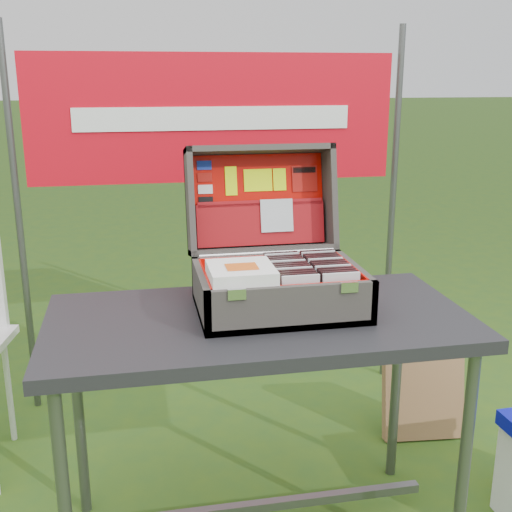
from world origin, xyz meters
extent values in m
cube|color=black|center=(-0.01, 0.03, 0.77)|extent=(1.26, 0.63, 0.04)
cylinder|color=#59595B|center=(-0.58, -0.22, 0.37)|extent=(0.04, 0.04, 0.75)
cylinder|color=#59595B|center=(0.56, -0.22, 0.37)|extent=(0.04, 0.04, 0.75)
cylinder|color=#59595B|center=(-0.58, 0.29, 0.37)|extent=(0.04, 0.04, 0.75)
cylinder|color=#59595B|center=(0.56, 0.29, 0.37)|extent=(0.04, 0.04, 0.75)
cube|color=#59595B|center=(-0.01, 0.03, 0.12)|extent=(1.11, 0.03, 0.03)
cube|color=#3D3833|center=(0.06, 0.06, 0.80)|extent=(0.50, 0.35, 0.02)
cube|color=#3D3833|center=(0.06, -0.10, 0.85)|extent=(0.50, 0.02, 0.13)
cube|color=#3D3833|center=(0.06, 0.23, 0.85)|extent=(0.50, 0.02, 0.13)
cube|color=#3D3833|center=(-0.18, 0.06, 0.85)|extent=(0.02, 0.35, 0.13)
cube|color=#3D3833|center=(0.29, 0.06, 0.85)|extent=(0.02, 0.35, 0.13)
cube|color=#EA0801|center=(0.06, 0.06, 0.81)|extent=(0.46, 0.32, 0.01)
cube|color=silver|center=(-0.10, -0.11, 0.91)|extent=(0.05, 0.01, 0.03)
cube|color=silver|center=(0.22, -0.11, 0.91)|extent=(0.05, 0.01, 0.03)
cylinder|color=silver|center=(0.06, 0.24, 0.92)|extent=(0.45, 0.02, 0.02)
cube|color=#3D3833|center=(0.06, 0.40, 1.07)|extent=(0.50, 0.10, 0.35)
cube|color=#3D3833|center=(0.06, 0.38, 1.24)|extent=(0.50, 0.13, 0.05)
cube|color=#3D3833|center=(0.06, 0.31, 0.92)|extent=(0.50, 0.13, 0.05)
cube|color=#3D3833|center=(-0.18, 0.35, 1.08)|extent=(0.02, 0.21, 0.37)
cube|color=#3D3833|center=(0.29, 0.35, 1.08)|extent=(0.02, 0.21, 0.37)
cube|color=#EA0801|center=(0.06, 0.39, 1.07)|extent=(0.45, 0.07, 0.30)
cube|color=#EA0801|center=(0.06, -0.09, 0.86)|extent=(0.46, 0.01, 0.11)
cube|color=#EA0801|center=(0.06, 0.22, 0.86)|extent=(0.46, 0.01, 0.11)
cube|color=#EA0801|center=(-0.17, 0.06, 0.86)|extent=(0.01, 0.32, 0.11)
cube|color=#EA0801|center=(0.28, 0.06, 0.86)|extent=(0.01, 0.32, 0.11)
cube|color=maroon|center=(0.06, 0.35, 0.99)|extent=(0.44, 0.06, 0.15)
cube|color=maroon|center=(0.06, 0.36, 1.06)|extent=(0.43, 0.02, 0.02)
cube|color=silver|center=(0.11, 0.34, 1.02)|extent=(0.11, 0.03, 0.11)
cube|color=#1933B2|center=(-0.13, 0.41, 1.19)|extent=(0.05, 0.01, 0.03)
cube|color=#A3110B|center=(-0.13, 0.40, 1.15)|extent=(0.05, 0.01, 0.03)
cube|color=white|center=(-0.13, 0.39, 1.11)|extent=(0.05, 0.01, 0.03)
cube|color=black|center=(-0.13, 0.38, 1.07)|extent=(0.05, 0.01, 0.03)
cube|color=#DAFE07|center=(-0.04, 0.40, 1.14)|extent=(0.04, 0.02, 0.10)
cube|color=#DAFE07|center=(0.06, 0.40, 1.14)|extent=(0.10, 0.02, 0.07)
cube|color=#DAFE07|center=(0.13, 0.40, 1.14)|extent=(0.04, 0.02, 0.07)
cube|color=#A3110B|center=(0.22, 0.40, 1.14)|extent=(0.09, 0.02, 0.09)
cube|color=black|center=(0.22, 0.40, 1.17)|extent=(0.08, 0.01, 0.02)
cube|color=silver|center=(0.09, -0.07, 0.88)|extent=(0.11, 0.01, 0.13)
cube|color=black|center=(0.09, -0.05, 0.88)|extent=(0.11, 0.01, 0.13)
cube|color=black|center=(0.09, -0.03, 0.88)|extent=(0.11, 0.01, 0.13)
cube|color=black|center=(0.09, -0.01, 0.88)|extent=(0.11, 0.01, 0.13)
cube|color=silver|center=(0.09, 0.01, 0.88)|extent=(0.11, 0.01, 0.13)
cube|color=black|center=(0.09, 0.03, 0.88)|extent=(0.11, 0.01, 0.13)
cube|color=black|center=(0.09, 0.05, 0.88)|extent=(0.11, 0.01, 0.13)
cube|color=black|center=(0.09, 0.07, 0.88)|extent=(0.11, 0.01, 0.13)
cube|color=silver|center=(0.09, 0.09, 0.88)|extent=(0.11, 0.01, 0.13)
cube|color=black|center=(0.09, 0.11, 0.88)|extent=(0.11, 0.01, 0.13)
cube|color=black|center=(0.09, 0.13, 0.88)|extent=(0.11, 0.01, 0.13)
cube|color=black|center=(0.09, 0.15, 0.88)|extent=(0.11, 0.01, 0.13)
cube|color=silver|center=(0.09, 0.17, 0.88)|extent=(0.11, 0.01, 0.13)
cube|color=black|center=(0.09, 0.19, 0.88)|extent=(0.11, 0.01, 0.13)
cube|color=silver|center=(0.21, -0.07, 0.88)|extent=(0.11, 0.01, 0.13)
cube|color=black|center=(0.21, -0.05, 0.88)|extent=(0.11, 0.01, 0.13)
cube|color=black|center=(0.21, -0.03, 0.88)|extent=(0.11, 0.01, 0.13)
cube|color=black|center=(0.21, -0.01, 0.88)|extent=(0.11, 0.01, 0.13)
cube|color=silver|center=(0.21, 0.01, 0.88)|extent=(0.11, 0.01, 0.13)
cube|color=black|center=(0.21, 0.03, 0.88)|extent=(0.11, 0.01, 0.13)
cube|color=black|center=(0.21, 0.05, 0.88)|extent=(0.11, 0.01, 0.13)
cube|color=black|center=(0.21, 0.07, 0.88)|extent=(0.11, 0.01, 0.13)
cube|color=silver|center=(0.21, 0.09, 0.88)|extent=(0.11, 0.01, 0.13)
cube|color=black|center=(0.21, 0.11, 0.88)|extent=(0.11, 0.01, 0.13)
cube|color=black|center=(0.21, 0.13, 0.88)|extent=(0.11, 0.01, 0.13)
cube|color=black|center=(0.21, 0.15, 0.88)|extent=(0.11, 0.01, 0.13)
cube|color=silver|center=(0.21, 0.17, 0.88)|extent=(0.11, 0.01, 0.13)
cube|color=black|center=(0.21, 0.19, 0.88)|extent=(0.11, 0.01, 0.13)
cube|color=white|center=(-0.07, 0.00, 0.92)|extent=(0.19, 0.19, 0.00)
cube|color=white|center=(-0.07, 0.00, 0.93)|extent=(0.19, 0.19, 0.00)
cube|color=white|center=(-0.07, 0.00, 0.93)|extent=(0.19, 0.19, 0.00)
cube|color=white|center=(-0.07, 0.00, 0.94)|extent=(0.19, 0.19, 0.00)
cube|color=white|center=(-0.07, 0.00, 0.94)|extent=(0.19, 0.19, 0.00)
cube|color=white|center=(-0.07, 0.00, 0.95)|extent=(0.19, 0.19, 0.00)
cube|color=white|center=(-0.07, 0.00, 0.95)|extent=(0.19, 0.19, 0.00)
cube|color=#D85919|center=(-0.07, -0.01, 0.96)|extent=(0.09, 0.07, 0.00)
cylinder|color=silver|center=(-0.91, 0.81, 0.25)|extent=(0.02, 0.02, 0.50)
cube|color=#9C6540|center=(0.79, 0.52, 0.18)|extent=(0.35, 0.15, 0.36)
cylinder|color=#59595B|center=(-0.85, 1.10, 0.85)|extent=(0.03, 0.03, 1.70)
cylinder|color=#59595B|center=(0.85, 1.10, 0.85)|extent=(0.03, 0.03, 1.70)
cube|color=red|center=(0.00, 1.09, 1.30)|extent=(1.60, 0.02, 0.55)
cube|color=white|center=(0.00, 1.08, 1.30)|extent=(1.20, 0.00, 0.10)
camera|label=1|loc=(-0.36, -1.73, 1.48)|focal=45.00mm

